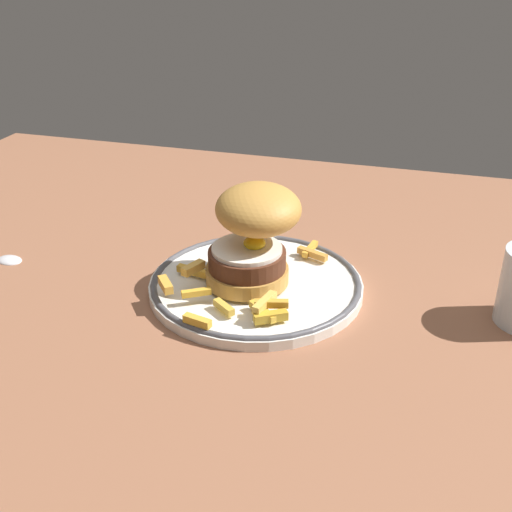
# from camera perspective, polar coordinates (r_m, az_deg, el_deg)

# --- Properties ---
(ground_plane) EXTENTS (1.34, 0.90, 0.04)m
(ground_plane) POSITION_cam_1_polar(r_m,az_deg,el_deg) (0.82, 0.02, -2.57)
(ground_plane) COLOR #8E5A3F
(dinner_plate) EXTENTS (0.26, 0.26, 0.02)m
(dinner_plate) POSITION_cam_1_polar(r_m,az_deg,el_deg) (0.76, 0.00, -2.52)
(dinner_plate) COLOR white
(dinner_plate) RESTS_ON ground_plane
(burger) EXTENTS (0.13, 0.13, 0.12)m
(burger) POSITION_cam_1_polar(r_m,az_deg,el_deg) (0.74, -0.23, 2.04)
(burger) COLOR #BD863B
(burger) RESTS_ON dinner_plate
(fries_pile) EXTENTS (0.17, 0.23, 0.03)m
(fries_pile) POSITION_cam_1_polar(r_m,az_deg,el_deg) (0.74, -1.52, -2.26)
(fries_pile) COLOR gold
(fries_pile) RESTS_ON dinner_plate
(spoon) EXTENTS (0.13, 0.04, 0.01)m
(spoon) POSITION_cam_1_polar(r_m,az_deg,el_deg) (0.90, -21.93, 0.03)
(spoon) COLOR silver
(spoon) RESTS_ON ground_plane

